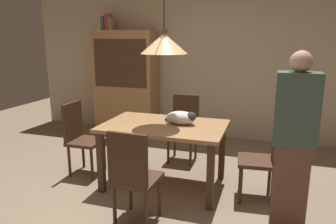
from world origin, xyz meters
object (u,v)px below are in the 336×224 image
Objects in this scene: hutch_bookcase at (126,85)px; book_blue_wide at (105,23)px; pendant_lamp at (164,43)px; book_red_tall at (109,22)px; chair_far_back at (184,125)px; book_brown_thick at (112,24)px; book_yellow_short at (102,25)px; chair_right_side at (265,155)px; chair_near_front at (133,174)px; cat_sleeping at (182,118)px; chair_left_side at (80,135)px; person_standing at (294,143)px; dining_table at (164,133)px.

hutch_bookcase is 1.14m from book_blue_wide.
pendant_lamp reaches higher than book_red_tall.
book_brown_thick is (-1.57, 0.93, 1.45)m from chair_far_back.
chair_right_side is at bearing -31.93° from book_yellow_short.
chair_near_front reaches higher than cat_sleeping.
hutch_bookcase is at bearing -0.20° from book_yellow_short.
book_yellow_short is at bearing 138.35° from cat_sleeping.
chair_right_side is 1.00× the size of chair_near_front.
chair_right_side and chair_near_front have the same top height.
chair_left_side is 2.39m from book_red_tall.
book_red_tall reaches higher than book_yellow_short.
hutch_bookcase is (-1.33, 0.93, 0.38)m from chair_far_back.
pendant_lamp is at bearing -53.55° from hutch_bookcase.
hutch_bookcase reaches higher than person_standing.
chair_left_side is 0.72× the size of pendant_lamp.
hutch_bookcase is at bearing 126.45° from pendant_lamp.
chair_near_front is at bearing -63.63° from hutch_bookcase.
cat_sleeping is 2.84m from book_yellow_short.
book_brown_thick is (0.07, 0.00, -0.03)m from book_red_tall.
chair_far_back is (0.00, 1.76, 0.00)m from chair_near_front.
dining_table is at bearing 161.35° from person_standing.
person_standing reaches higher than chair_right_side.
chair_near_front is 3.88× the size of book_blue_wide.
book_brown_thick reaches higher than person_standing.
pendant_lamp is at bearing 161.35° from person_standing.
book_yellow_short reaches higher than chair_left_side.
chair_far_back is at bearing -34.86° from hutch_bookcase.
book_red_tall is at bearing 180.00° from book_brown_thick.
chair_left_side is at bearing -74.36° from book_red_tall.
dining_table is at bearing -46.81° from book_blue_wide.
book_blue_wide is (-1.88, 1.73, 1.14)m from cat_sleeping.
person_standing is (2.99, -2.27, -1.17)m from book_red_tall.
hutch_bookcase is at bearing -0.24° from book_blue_wide.
person_standing is at bearing -36.00° from book_yellow_short.
book_blue_wide is (-1.70, 1.81, 0.31)m from pendant_lamp.
book_yellow_short reaches higher than chair_far_back.
dining_table is at bearing -49.08° from book_brown_thick.
chair_right_side is 3.88× the size of book_brown_thick.
book_red_tall reaches higher than cat_sleeping.
hutch_bookcase is (-1.52, 1.73, 0.06)m from cat_sleeping.
cat_sleeping is at bearing -48.71° from hutch_bookcase.
book_yellow_short is 0.07m from book_blue_wide.
chair_near_front is (-1.13, -0.89, 0.00)m from chair_right_side.
book_yellow_short is 0.14m from book_red_tall.
chair_right_side is at bearing -4.08° from cat_sleeping.
book_blue_wide reaches higher than chair_far_back.
chair_left_side is at bearing -83.48° from hutch_bookcase.
book_blue_wide is at bearing 151.26° from chair_far_back.
dining_table is 5.00× the size of book_red_tall.
dining_table is 0.27m from cat_sleeping.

